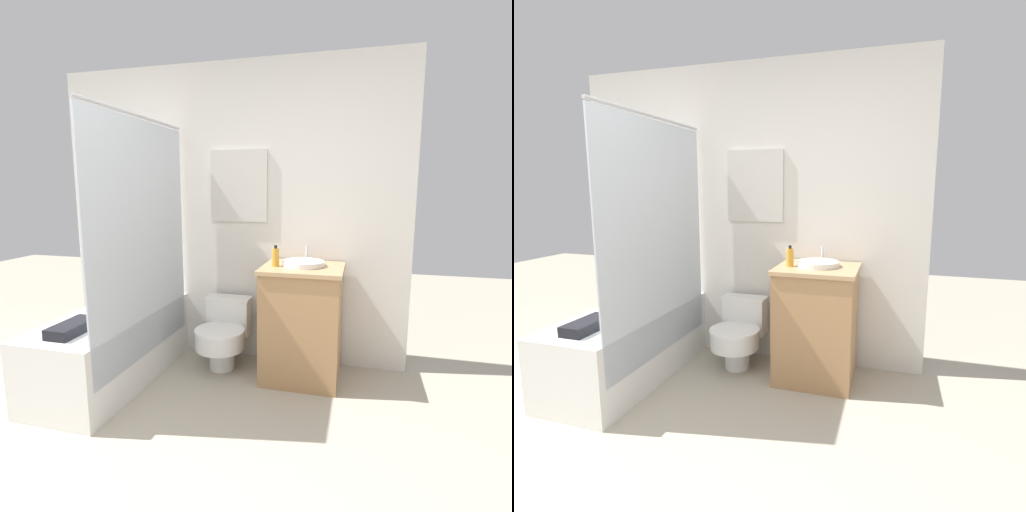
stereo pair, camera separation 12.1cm
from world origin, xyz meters
The scene contains 6 objects.
wall_back centered at (0.00, 2.01, 1.26)m, with size 3.03×0.07×2.50m.
shower_area centered at (-0.69, 1.28, 0.31)m, with size 0.62×1.40×1.98m.
toilet centered at (0.05, 1.71, 0.29)m, with size 0.41×0.52×0.56m.
vanity centered at (0.70, 1.69, 0.45)m, with size 0.61×0.56×0.89m.
sink centered at (0.70, 1.71, 0.91)m, with size 0.32×0.35×0.13m.
soap_bottle centered at (0.50, 1.64, 0.96)m, with size 0.06×0.06×0.16m.
Camera 1 is at (1.12, -1.27, 1.48)m, focal length 28.00 mm.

